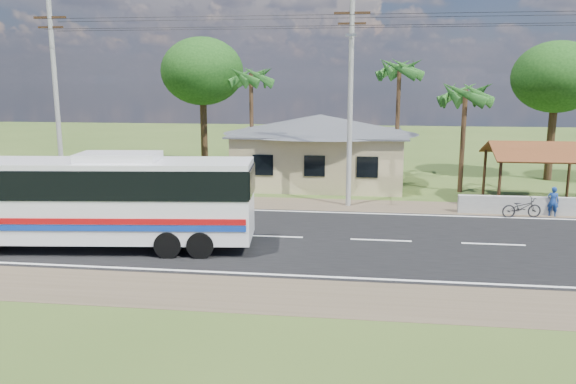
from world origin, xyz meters
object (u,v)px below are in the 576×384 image
waiting_shed (538,153)px  person (553,201)px  coach_bus (95,194)px  motorcycle (522,207)px

waiting_shed → person: waiting_shed is taller
coach_bus → motorcycle: (17.99, 7.35, -1.67)m
waiting_shed → person: (-0.06, -3.13, -1.99)m
motorcycle → person: person is taller
coach_bus → person: (19.57, 7.86, -1.44)m
motorcycle → person: (1.58, 0.51, 0.23)m
waiting_shed → motorcycle: size_ratio=2.70×
waiting_shed → motorcycle: (-1.64, -3.64, -2.22)m
coach_bus → motorcycle: size_ratio=6.49×
coach_bus → waiting_shed: bearing=23.0°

